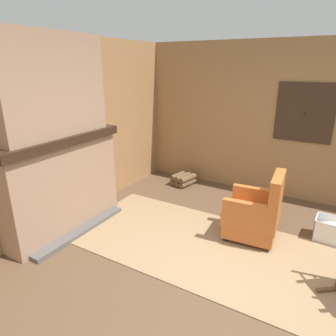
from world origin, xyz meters
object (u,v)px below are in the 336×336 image
Objects in this scene: decorative_plate_on_mantel at (48,125)px; storage_case at (76,126)px; armchair at (255,215)px; firewood_stack at (183,179)px; laundry_basket at (333,230)px; oil_lamp_vase at (26,133)px.

storage_case is at bearing 87.32° from decorative_plate_on_mantel.
armchair is 1.96× the size of firewood_stack.
decorative_plate_on_mantel is (-0.72, -2.34, 1.38)m from firewood_stack.
oil_lamp_vase reaches higher than laundry_basket.
firewood_stack is 2.71m from laundry_basket.
decorative_plate_on_mantel is (-3.33, -1.60, 1.33)m from laundry_basket.
storage_case is at bearing 11.84° from armchair.
armchair is 3.70× the size of storage_case.
oil_lamp_vase is at bearing -104.77° from firewood_stack.
decorative_plate_on_mantel reaches higher than storage_case.
storage_case is at bearing -110.22° from firewood_stack.
firewood_stack is 1.04× the size of laundry_basket.
firewood_stack is (-1.69, 1.21, -0.24)m from armchair.
laundry_basket is at bearing 30.16° from oil_lamp_vase.
storage_case is 0.88× the size of decorative_plate_on_mantel.
oil_lamp_vase is (-3.31, -1.93, 1.30)m from laundry_basket.
decorative_plate_on_mantel reaches higher than laundry_basket.
armchair is 2.09m from firewood_stack.
armchair is at bearing -153.20° from laundry_basket.
oil_lamp_vase is 1.05× the size of decorative_plate_on_mantel.
armchair reaches higher than firewood_stack.
storage_case reaches higher than armchair.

